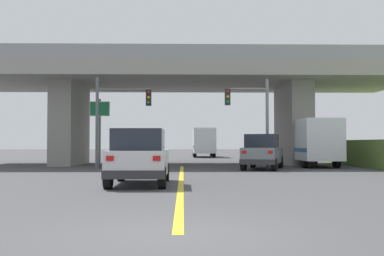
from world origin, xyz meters
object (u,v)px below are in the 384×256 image
object	(u,v)px
suv_crossing	(263,152)
highway_sign	(100,118)
traffic_signal_nearside	(253,112)
semi_truck_distant	(204,142)
traffic_signal_farside	(116,111)
box_truck	(311,142)
suv_lead	(139,157)

from	to	relation	value
suv_crossing	highway_sign	size ratio (longest dim) A/B	1.06
traffic_signal_nearside	semi_truck_distant	xyz separation A→B (m)	(-1.87, 22.76, -1.75)
suv_crossing	traffic_signal_farside	distance (m)	8.95
traffic_signal_farside	semi_truck_distant	size ratio (longest dim) A/B	0.82
box_truck	semi_truck_distant	bearing A→B (deg)	107.31
traffic_signal_nearside	highway_sign	world-z (taller)	traffic_signal_nearside
box_truck	traffic_signal_nearside	world-z (taller)	traffic_signal_nearside
traffic_signal_farside	suv_crossing	bearing A→B (deg)	-4.82
highway_sign	box_truck	bearing A→B (deg)	-2.51
traffic_signal_farside	traffic_signal_nearside	bearing A→B (deg)	-2.61
box_truck	traffic_signal_nearside	distance (m)	5.53
suv_crossing	semi_truck_distant	size ratio (longest dim) A/B	0.71
traffic_signal_nearside	semi_truck_distant	world-z (taller)	traffic_signal_nearside
suv_lead	traffic_signal_nearside	bearing A→B (deg)	60.46
suv_lead	traffic_signal_farside	world-z (taller)	traffic_signal_farside
highway_sign	semi_truck_distant	world-z (taller)	highway_sign
suv_crossing	highway_sign	distance (m)	11.11
suv_crossing	box_truck	world-z (taller)	box_truck
suv_lead	box_truck	distance (m)	16.42
box_truck	traffic_signal_nearside	size ratio (longest dim) A/B	1.33
traffic_signal_farside	highway_sign	bearing A→B (deg)	115.53
traffic_signal_farside	suv_lead	bearing A→B (deg)	-76.99
box_truck	traffic_signal_nearside	bearing A→B (deg)	-144.88
traffic_signal_nearside	suv_crossing	bearing A→B (deg)	-34.94
semi_truck_distant	suv_crossing	bearing A→B (deg)	-84.13
suv_lead	highway_sign	size ratio (longest dim) A/B	0.97
suv_lead	suv_crossing	world-z (taller)	same
suv_lead	box_truck	xyz separation A→B (m)	(9.96, 13.03, 0.58)
suv_crossing	traffic_signal_farside	bearing A→B (deg)	-166.52
box_truck	traffic_signal_farside	distance (m)	12.78
box_truck	traffic_signal_farside	bearing A→B (deg)	-167.93
traffic_signal_farside	semi_truck_distant	distance (m)	23.31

